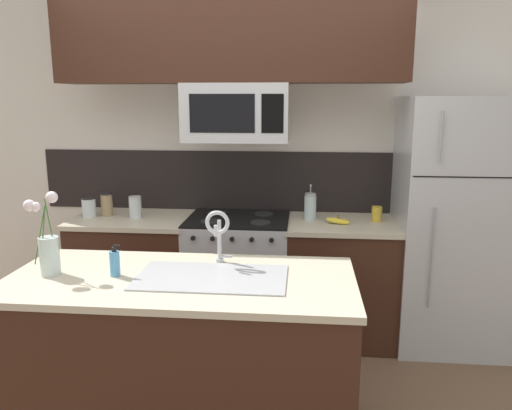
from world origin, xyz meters
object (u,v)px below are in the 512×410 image
object	(u,v)px
storage_jar_medium	(107,204)
french_press	(310,206)
storage_jar_short	(135,207)
sink_faucet	(218,230)
flower_vase	(48,249)
banana_bunch	(338,221)
microwave	(237,113)
coffee_tin	(377,214)
storage_jar_tall	(89,207)
stove_range	(238,276)
refrigerator	(457,224)
dish_soap_bottle	(115,263)

from	to	relation	value
storage_jar_medium	french_press	xyz separation A→B (m)	(1.57, 0.02, 0.01)
storage_jar_short	sink_faucet	bearing A→B (deg)	-51.63
flower_vase	sink_faucet	bearing A→B (deg)	16.07
storage_jar_medium	banana_bunch	size ratio (longest dim) A/B	0.97
microwave	storage_jar_medium	distance (m)	1.25
storage_jar_medium	coffee_tin	bearing A→B (deg)	0.36
coffee_tin	flower_vase	xyz separation A→B (m)	(-1.84, -1.33, 0.08)
storage_jar_tall	storage_jar_short	size ratio (longest dim) A/B	0.95
microwave	storage_jar_medium	world-z (taller)	microwave
storage_jar_medium	french_press	size ratio (longest dim) A/B	0.69
stove_range	banana_bunch	xyz separation A→B (m)	(0.74, -0.06, 0.47)
storage_jar_tall	flower_vase	bearing A→B (deg)	-74.97
refrigerator	banana_bunch	xyz separation A→B (m)	(-0.86, -0.08, 0.02)
storage_jar_short	flower_vase	size ratio (longest dim) A/B	0.38
banana_bunch	refrigerator	bearing A→B (deg)	5.33
storage_jar_tall	banana_bunch	bearing A→B (deg)	-1.06
refrigerator	french_press	xyz separation A→B (m)	(-1.06, 0.04, 0.10)
storage_jar_medium	storage_jar_short	world-z (taller)	storage_jar_medium
storage_jar_medium	banana_bunch	distance (m)	1.77
storage_jar_medium	french_press	world-z (taller)	french_press
banana_bunch	coffee_tin	size ratio (longest dim) A/B	1.73
coffee_tin	refrigerator	bearing A→B (deg)	-3.03
stove_range	flower_vase	size ratio (longest dim) A/B	2.15
sink_faucet	dish_soap_bottle	xyz separation A→B (m)	(-0.50, -0.23, -0.13)
flower_vase	coffee_tin	bearing A→B (deg)	35.90
refrigerator	storage_jar_short	distance (m)	2.39
flower_vase	banana_bunch	bearing A→B (deg)	38.22
flower_vase	dish_soap_bottle	bearing A→B (deg)	2.65
coffee_tin	microwave	bearing A→B (deg)	-176.05
coffee_tin	storage_jar_short	bearing A→B (deg)	-178.19
storage_jar_short	refrigerator	bearing A→B (deg)	0.66
banana_bunch	dish_soap_bottle	bearing A→B (deg)	-135.09
storage_jar_short	sink_faucet	distance (m)	1.32
banana_bunch	coffee_tin	bearing A→B (deg)	20.91
banana_bunch	flower_vase	size ratio (longest dim) A/B	0.44
refrigerator	storage_jar_tall	size ratio (longest dim) A/B	11.57
storage_jar_short	storage_jar_tall	bearing A→B (deg)	-177.19
microwave	storage_jar_tall	world-z (taller)	microwave
microwave	sink_faucet	bearing A→B (deg)	-88.36
storage_jar_medium	flower_vase	world-z (taller)	flower_vase
microwave	french_press	distance (m)	0.88
flower_vase	storage_jar_medium	bearing A→B (deg)	99.47
stove_range	banana_bunch	size ratio (longest dim) A/B	4.89
coffee_tin	banana_bunch	bearing A→B (deg)	-159.09
storage_jar_short	banana_bunch	world-z (taller)	storage_jar_short
microwave	storage_jar_medium	bearing A→B (deg)	176.77
storage_jar_tall	storage_jar_medium	world-z (taller)	storage_jar_medium
coffee_tin	sink_faucet	xyz separation A→B (m)	(-1.00, -1.09, 0.14)
storage_jar_medium	coffee_tin	distance (m)	2.06
stove_range	refrigerator	bearing A→B (deg)	0.72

